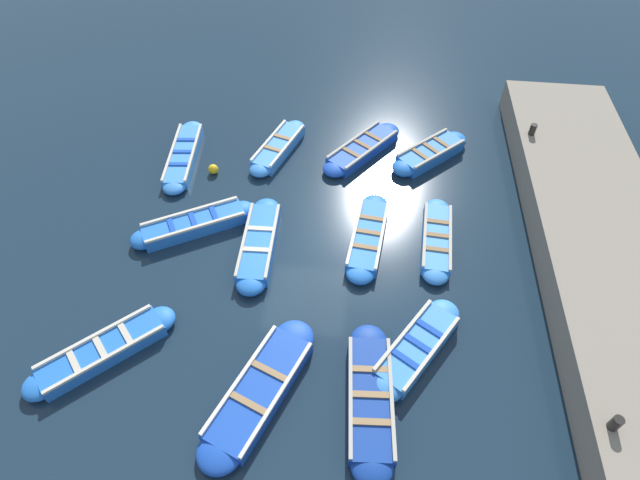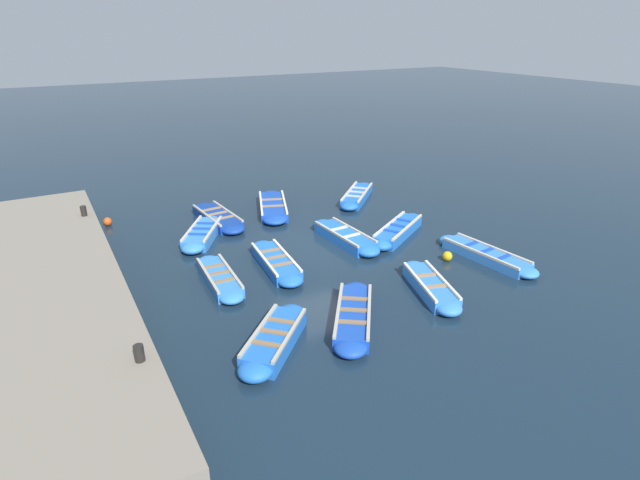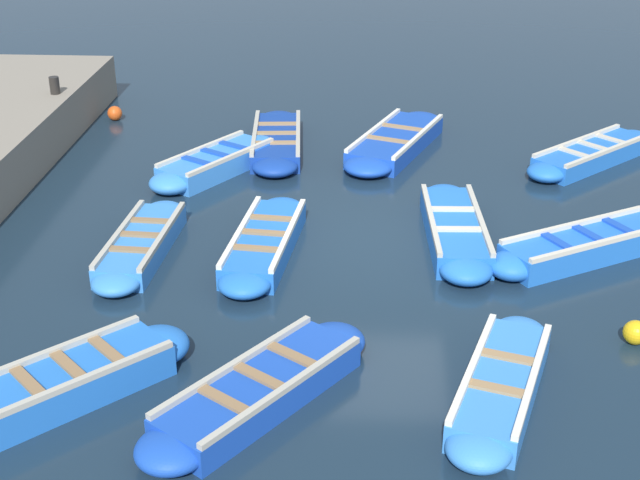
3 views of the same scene
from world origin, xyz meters
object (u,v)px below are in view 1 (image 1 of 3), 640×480
object	(u,v)px
bollard_mid_north	(616,423)
boat_drifting	(184,156)
boat_near_quay	(278,147)
boat_inner_gap	(436,239)
boat_stern_in	(260,390)
boat_mid_row	(430,153)
bollard_north	(533,129)
boat_tucked	(103,351)
boat_centre	(259,243)
boat_alongside	(368,236)
boat_end_of_row	(194,224)
boat_broadside	(362,149)
buoy_yellow_far	(213,169)
boat_far_corner	(370,398)
boat_outer_right	(416,348)

from	to	relation	value
bollard_mid_north	boat_drifting	bearing A→B (deg)	-35.95
boat_near_quay	boat_inner_gap	bearing A→B (deg)	145.23
boat_stern_in	boat_inner_gap	bearing A→B (deg)	-129.08
boat_mid_row	boat_stern_in	bearing A→B (deg)	65.56
boat_near_quay	boat_mid_row	size ratio (longest dim) A/B	1.15
bollard_mid_north	bollard_north	bearing A→B (deg)	-90.00
boat_tucked	boat_near_quay	bearing A→B (deg)	-109.17
boat_inner_gap	boat_stern_in	bearing A→B (deg)	50.92
boat_centre	boat_mid_row	bearing A→B (deg)	-136.88
boat_drifting	boat_alongside	xyz separation A→B (m)	(-6.16, 2.88, 0.01)
boat_alongside	boat_end_of_row	xyz separation A→B (m)	(4.93, 0.13, 0.02)
bollard_north	boat_stern_in	bearing A→B (deg)	52.29
boat_end_of_row	boat_centre	xyz separation A→B (m)	(-1.97, 0.49, -0.01)
boat_drifting	boat_broadside	bearing A→B (deg)	-170.24
boat_centre	boat_end_of_row	bearing A→B (deg)	-14.00
buoy_yellow_far	boat_tucked	bearing A→B (deg)	82.41
boat_stern_in	boat_alongside	bearing A→B (deg)	-113.76
boat_drifting	boat_centre	size ratio (longest dim) A/B	1.06
boat_far_corner	bollard_north	world-z (taller)	bollard_north
boat_tucked	bollard_north	distance (m)	13.73
boat_outer_right	boat_inner_gap	size ratio (longest dim) A/B	0.97
boat_outer_right	boat_inner_gap	bearing A→B (deg)	-99.75
boat_far_corner	buoy_yellow_far	xyz separation A→B (m)	(5.31, -7.02, -0.01)
boat_near_quay	boat_outer_right	size ratio (longest dim) A/B	1.02
boat_far_corner	boat_end_of_row	distance (m)	6.93
boat_alongside	boat_mid_row	xyz separation A→B (m)	(-1.82, -3.85, 0.03)
bollard_north	bollard_mid_north	world-z (taller)	same
boat_alongside	boat_drifting	bearing A→B (deg)	-25.04
boat_broadside	boat_mid_row	size ratio (longest dim) A/B	1.19
boat_inner_gap	bollard_mid_north	world-z (taller)	bollard_mid_north
boat_drifting	boat_far_corner	world-z (taller)	boat_far_corner
boat_far_corner	bollard_north	xyz separation A→B (m)	(-4.57, -8.91, 0.97)
boat_stern_in	bollard_north	size ratio (longest dim) A/B	11.40
boat_near_quay	boat_outer_right	bearing A→B (deg)	122.44
boat_alongside	boat_end_of_row	world-z (taller)	boat_end_of_row
boat_outer_right	boat_drifting	bearing A→B (deg)	-39.97
boat_end_of_row	buoy_yellow_far	size ratio (longest dim) A/B	10.87
boat_far_corner	boat_outer_right	size ratio (longest dim) A/B	1.19
boat_drifting	boat_outer_right	xyz separation A→B (m)	(-7.44, 6.24, 0.03)
bollard_mid_north	boat_centre	bearing A→B (deg)	-29.87
boat_near_quay	boat_mid_row	distance (m)	4.98
boat_end_of_row	boat_stern_in	world-z (taller)	boat_end_of_row
boat_drifting	boat_near_quay	bearing A→B (deg)	-166.00
boat_inner_gap	boat_stern_in	size ratio (longest dim) A/B	0.81
buoy_yellow_far	bollard_mid_north	bearing A→B (deg)	143.06
boat_centre	boat_broadside	bearing A→B (deg)	-119.79
boat_tucked	bollard_mid_north	distance (m)	10.83
boat_near_quay	boat_mid_row	world-z (taller)	boat_mid_row
boat_inner_gap	bollard_north	distance (m)	5.14
boat_near_quay	buoy_yellow_far	bearing A→B (deg)	35.00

